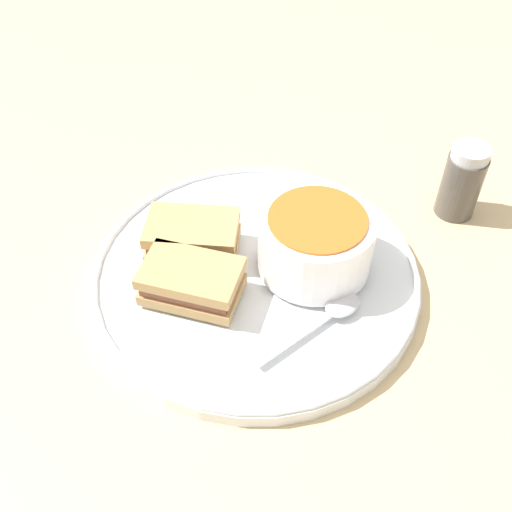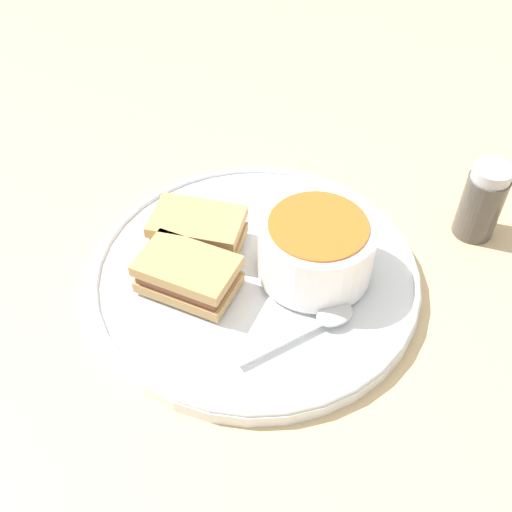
{
  "view_description": "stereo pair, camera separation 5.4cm",
  "coord_description": "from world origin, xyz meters",
  "px_view_note": "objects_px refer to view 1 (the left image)",
  "views": [
    {
      "loc": [
        -0.29,
        -0.23,
        0.42
      ],
      "look_at": [
        0.0,
        0.0,
        0.03
      ],
      "focal_mm": 42.0,
      "sensor_mm": 36.0,
      "label": 1
    },
    {
      "loc": [
        -0.25,
        -0.27,
        0.42
      ],
      "look_at": [
        0.0,
        0.0,
        0.03
      ],
      "focal_mm": 42.0,
      "sensor_mm": 36.0,
      "label": 2
    }
  ],
  "objects_px": {
    "salt_shaker": "(462,182)",
    "soup_bowl": "(315,242)",
    "spoon": "(335,310)",
    "sandwich_half_far": "(192,281)",
    "sandwich_half_near": "(193,236)"
  },
  "relations": [
    {
      "from": "spoon",
      "to": "salt_shaker",
      "type": "relative_size",
      "value": 1.4
    },
    {
      "from": "soup_bowl",
      "to": "spoon",
      "type": "relative_size",
      "value": 0.91
    },
    {
      "from": "soup_bowl",
      "to": "sandwich_half_near",
      "type": "xyz_separation_m",
      "value": [
        -0.05,
        0.1,
        -0.01
      ]
    },
    {
      "from": "sandwich_half_far",
      "to": "salt_shaker",
      "type": "height_order",
      "value": "salt_shaker"
    },
    {
      "from": "sandwich_half_far",
      "to": "salt_shaker",
      "type": "xyz_separation_m",
      "value": [
        0.26,
        -0.12,
        0.01
      ]
    },
    {
      "from": "sandwich_half_far",
      "to": "sandwich_half_near",
      "type": "bearing_deg",
      "value": 42.58
    },
    {
      "from": "spoon",
      "to": "sandwich_half_far",
      "type": "relative_size",
      "value": 1.14
    },
    {
      "from": "soup_bowl",
      "to": "spoon",
      "type": "height_order",
      "value": "soup_bowl"
    },
    {
      "from": "soup_bowl",
      "to": "spoon",
      "type": "bearing_deg",
      "value": -126.16
    },
    {
      "from": "soup_bowl",
      "to": "sandwich_half_far",
      "type": "relative_size",
      "value": 1.05
    },
    {
      "from": "salt_shaker",
      "to": "soup_bowl",
      "type": "bearing_deg",
      "value": 160.32
    },
    {
      "from": "sandwich_half_far",
      "to": "salt_shaker",
      "type": "bearing_deg",
      "value": -24.72
    },
    {
      "from": "sandwich_half_near",
      "to": "sandwich_half_far",
      "type": "height_order",
      "value": "same"
    },
    {
      "from": "spoon",
      "to": "sandwich_half_near",
      "type": "height_order",
      "value": "sandwich_half_near"
    },
    {
      "from": "sandwich_half_far",
      "to": "salt_shaker",
      "type": "distance_m",
      "value": 0.29
    }
  ]
}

